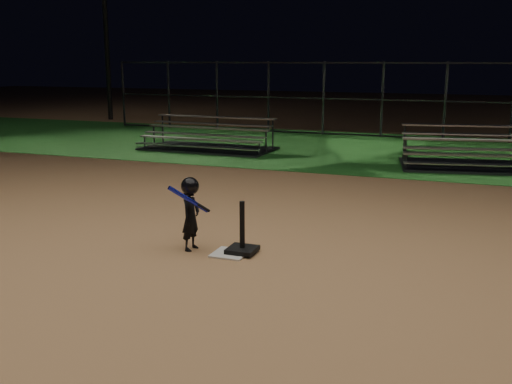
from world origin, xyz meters
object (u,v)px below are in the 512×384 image
batting_tee (242,243)px  bleacher_right (487,160)px  light_pole_left (104,1)px  child_batter (191,211)px  bleacher_left (207,143)px  home_plate (230,254)px

batting_tee → bleacher_right: (3.15, 7.95, 0.06)m
bleacher_right → batting_tee: bearing=-121.6°
light_pole_left → child_batter: bearing=-52.6°
batting_tee → bleacher_left: 9.39m
bleacher_left → child_batter: bearing=-64.8°
batting_tee → child_batter: size_ratio=0.69×
child_batter → light_pole_left: 19.31m
batting_tee → light_pole_left: (-12.14, 14.85, 4.80)m
home_plate → bleacher_left: bearing=116.9°
bleacher_left → home_plate: bearing=-61.6°
child_batter → light_pole_left: size_ratio=0.12×
child_batter → bleacher_left: child_batter is taller
batting_tee → bleacher_left: bleacher_left is taller
bleacher_left → bleacher_right: bearing=-1.2°
home_plate → child_batter: (-0.58, 0.01, 0.53)m
batting_tee → bleacher_left: bearing=117.9°
child_batter → bleacher_right: bearing=-20.7°
bleacher_left → batting_tee: bearing=-60.6°
batting_tee → light_pole_left: size_ratio=0.08×
bleacher_right → child_batter: bearing=-125.7°
child_batter → bleacher_left: (-3.67, 8.39, -0.35)m
bleacher_left → light_pole_left: size_ratio=0.46×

